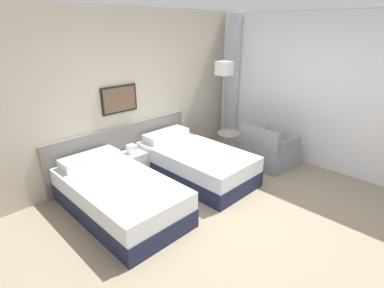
% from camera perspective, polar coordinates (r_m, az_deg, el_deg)
% --- Properties ---
extents(ground_plane, '(16.00, 16.00, 0.00)m').
position_cam_1_polar(ground_plane, '(4.21, 8.69, -13.59)').
color(ground_plane, gray).
extents(wall_headboard, '(10.00, 0.10, 2.70)m').
position_cam_1_polar(wall_headboard, '(5.21, -11.27, 8.89)').
color(wall_headboard, '#B7AD99').
rests_on(wall_headboard, ground_plane).
extents(wall_window, '(0.21, 4.75, 2.70)m').
position_cam_1_polar(wall_window, '(5.66, 24.24, 8.80)').
color(wall_window, white).
rests_on(wall_window, ground_plane).
extents(bed_near_door, '(1.05, 1.96, 0.64)m').
position_cam_1_polar(bed_near_door, '(4.25, -13.80, -9.41)').
color(bed_near_door, '#1E233D').
rests_on(bed_near_door, ground_plane).
extents(bed_near_window, '(1.05, 1.96, 0.64)m').
position_cam_1_polar(bed_near_window, '(5.07, 0.55, -3.50)').
color(bed_near_window, '#1E233D').
rests_on(bed_near_window, ground_plane).
extents(nightstand, '(0.47, 0.38, 0.58)m').
position_cam_1_polar(nightstand, '(5.17, -11.17, -3.78)').
color(nightstand, beige).
rests_on(nightstand, ground_plane).
extents(floor_lamp, '(0.26, 0.26, 1.79)m').
position_cam_1_polar(floor_lamp, '(5.95, 6.13, 12.95)').
color(floor_lamp, '#9E9993').
rests_on(floor_lamp, ground_plane).
extents(side_table, '(0.44, 0.44, 0.54)m').
position_cam_1_polar(side_table, '(5.74, 7.03, 0.65)').
color(side_table, gray).
rests_on(side_table, ground_plane).
extents(armchair, '(0.84, 0.92, 0.77)m').
position_cam_1_polar(armchair, '(5.67, 14.43, -1.38)').
color(armchair, gray).
rests_on(armchair, ground_plane).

